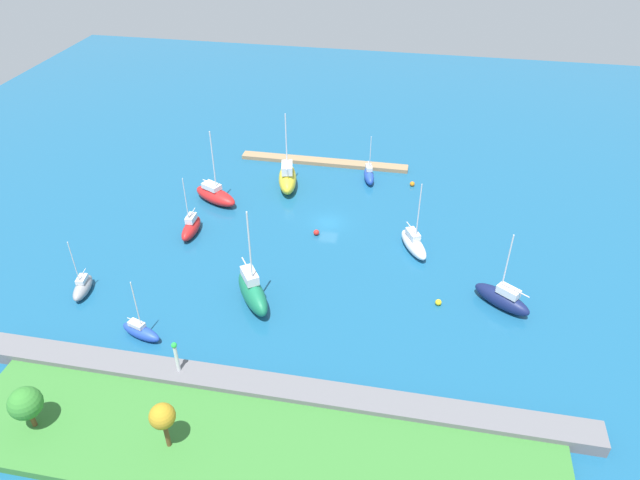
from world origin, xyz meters
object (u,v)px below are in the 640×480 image
(park_tree_west, at_px, (162,417))
(mooring_buoy_yellow, at_px, (438,302))
(park_tree_mideast, at_px, (25,403))
(mooring_buoy_orange, at_px, (412,184))
(sailboat_blue_mid_basin, at_px, (369,175))
(sailboat_red_outer_mooring, at_px, (215,195))
(sailboat_blue_lone_south, at_px, (141,331))
(sailboat_red_far_south, at_px, (191,227))
(harbor_beacon, at_px, (176,355))
(sailboat_gray_center_basin, at_px, (83,287))
(sailboat_white_west_end, at_px, (414,243))
(sailboat_green_off_beacon, at_px, (252,291))
(pier_dock, at_px, (324,162))
(sailboat_yellow_inner_mooring, at_px, (287,178))
(mooring_buoy_red, at_px, (316,232))
(sailboat_navy_lone_north, at_px, (502,298))

(park_tree_west, bearing_deg, mooring_buoy_yellow, -133.59)
(park_tree_mideast, distance_m, mooring_buoy_orange, 60.35)
(park_tree_west, distance_m, sailboat_blue_mid_basin, 53.00)
(sailboat_red_outer_mooring, xyz_separation_m, mooring_buoy_yellow, (-32.93, 17.04, -0.83))
(sailboat_blue_lone_south, bearing_deg, mooring_buoy_yellow, 36.96)
(sailboat_red_far_south, bearing_deg, sailboat_blue_lone_south, 5.07)
(harbor_beacon, bearing_deg, park_tree_west, 105.66)
(sailboat_blue_lone_south, xyz_separation_m, sailboat_gray_center_basin, (9.96, -5.59, 0.06))
(sailboat_white_west_end, bearing_deg, sailboat_green_off_beacon, -79.04)
(pier_dock, distance_m, sailboat_green_off_beacon, 35.83)
(park_tree_west, bearing_deg, sailboat_yellow_inner_mooring, -89.34)
(mooring_buoy_yellow, relative_size, mooring_buoy_orange, 0.99)
(harbor_beacon, xyz_separation_m, sailboat_green_off_beacon, (-3.90, -12.49, -1.81))
(mooring_buoy_red, bearing_deg, park_tree_west, 80.01)
(harbor_beacon, bearing_deg, sailboat_white_west_end, -129.26)
(sailboat_blue_lone_south, bearing_deg, harbor_beacon, -19.85)
(sailboat_white_west_end, xyz_separation_m, sailboat_yellow_inner_mooring, (19.93, -12.89, 0.67))
(sailboat_red_far_south, height_order, sailboat_green_off_beacon, sailboat_green_off_beacon)
(park_tree_west, distance_m, sailboat_white_west_end, 39.52)
(park_tree_west, relative_size, mooring_buoy_red, 6.42)
(pier_dock, bearing_deg, sailboat_yellow_inner_mooring, 65.80)
(pier_dock, distance_m, sailboat_blue_mid_basin, 9.19)
(sailboat_red_far_south, bearing_deg, park_tree_mideast, -4.30)
(sailboat_blue_lone_south, bearing_deg, sailboat_yellow_inner_mooring, 94.01)
(sailboat_white_west_end, relative_size, mooring_buoy_yellow, 13.68)
(sailboat_white_west_end, bearing_deg, pier_dock, -171.18)
(sailboat_green_off_beacon, height_order, mooring_buoy_red, sailboat_green_off_beacon)
(harbor_beacon, bearing_deg, sailboat_blue_lone_south, -37.10)
(sailboat_yellow_inner_mooring, bearing_deg, mooring_buoy_red, -162.96)
(sailboat_white_west_end, xyz_separation_m, mooring_buoy_red, (13.15, -1.14, -0.71))
(sailboat_blue_mid_basin, height_order, mooring_buoy_red, sailboat_blue_mid_basin)
(pier_dock, height_order, sailboat_white_west_end, sailboat_white_west_end)
(harbor_beacon, relative_size, sailboat_red_outer_mooring, 0.33)
(sailboat_green_off_beacon, xyz_separation_m, sailboat_navy_lone_north, (-28.26, -4.77, -0.52))
(harbor_beacon, xyz_separation_m, sailboat_white_west_end, (-21.58, -26.41, -2.44))
(mooring_buoy_orange, xyz_separation_m, mooring_buoy_red, (12.07, 15.90, 0.02))
(sailboat_gray_center_basin, bearing_deg, harbor_beacon, 48.62)
(harbor_beacon, height_order, sailboat_red_far_south, sailboat_red_far_south)
(mooring_buoy_yellow, bearing_deg, mooring_buoy_red, -34.41)
(park_tree_west, xyz_separation_m, sailboat_red_far_south, (10.49, -32.40, -3.55))
(pier_dock, distance_m, park_tree_west, 56.38)
(park_tree_west, distance_m, mooring_buoy_yellow, 33.43)
(sailboat_gray_center_basin, height_order, sailboat_red_outer_mooring, sailboat_red_outer_mooring)
(sailboat_yellow_inner_mooring, relative_size, mooring_buoy_orange, 15.96)
(sailboat_gray_center_basin, relative_size, sailboat_navy_lone_north, 0.77)
(sailboat_gray_center_basin, height_order, sailboat_yellow_inner_mooring, sailboat_yellow_inner_mooring)
(sailboat_navy_lone_north, distance_m, sailboat_red_outer_mooring, 43.09)
(sailboat_green_off_beacon, bearing_deg, sailboat_blue_mid_basin, 128.02)
(park_tree_west, relative_size, mooring_buoy_yellow, 6.80)
(sailboat_red_outer_mooring, distance_m, mooring_buoy_orange, 30.18)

